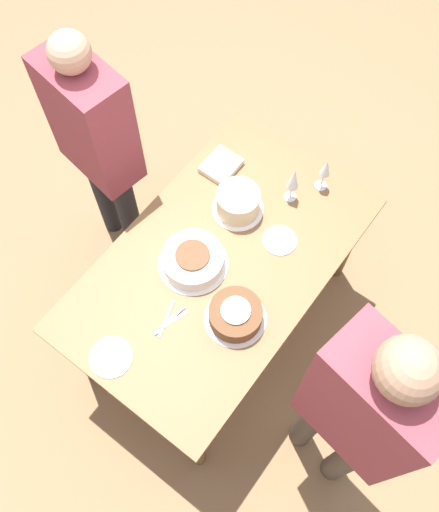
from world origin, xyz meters
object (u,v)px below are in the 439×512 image
cake_center_white (193,260)px  wine_glass_far (293,180)px  wine_glass_near (326,169)px  person_watching (96,140)px  cake_front_chocolate (235,315)px  cake_back_decorated (238,202)px  person_cutting (359,413)px

cake_center_white → wine_glass_far: bearing=-15.2°
cake_center_white → wine_glass_near: bearing=-18.6°
cake_center_white → person_watching: 0.72m
cake_front_chocolate → cake_back_decorated: cake_back_decorated is taller
cake_back_decorated → person_cutting: size_ratio=0.14×
cake_center_white → wine_glass_near: 0.72m
wine_glass_near → cake_front_chocolate: bearing=-174.9°
cake_center_white → person_watching: (0.17, 0.69, 0.12)m
cake_back_decorated → person_watching: size_ratio=0.16×
person_cutting → person_watching: size_ratio=1.10×
wine_glass_far → person_cutting: bearing=-134.4°
cake_center_white → person_cutting: bearing=-102.1°
cake_back_decorated → person_cutting: bearing=-120.6°
cake_back_decorated → person_watching: person_watching is taller
cake_front_chocolate → wine_glass_near: 0.78m
wine_glass_far → cake_front_chocolate: bearing=-166.7°
person_cutting → wine_glass_far: bearing=-34.2°
wine_glass_far → person_cutting: 1.05m
cake_front_chocolate → wine_glass_far: size_ratio=1.23×
wine_glass_far → person_watching: person_watching is taller
cake_center_white → cake_front_chocolate: 0.31m
cake_front_chocolate → person_cutting: (-0.10, -0.60, 0.21)m
cake_back_decorated → wine_glass_far: (0.20, -0.16, 0.08)m
cake_center_white → person_cutting: 0.94m
cake_back_decorated → wine_glass_far: size_ratio=1.11×
wine_glass_near → wine_glass_far: wine_glass_far is taller
cake_center_white → wine_glass_near: wine_glass_near is taller
cake_center_white → cake_front_chocolate: (-0.09, -0.30, 0.00)m
cake_front_chocolate → person_watching: 1.03m
wine_glass_near → wine_glass_far: 0.16m
person_watching → cake_center_white: bearing=-5.1°
cake_front_chocolate → cake_back_decorated: bearing=35.0°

